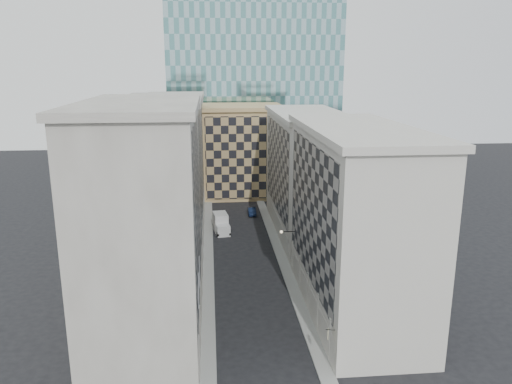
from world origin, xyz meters
TOP-DOWN VIEW (x-y plane):
  - sidewalk_west at (-5.25, 30.00)m, footprint 1.50×100.00m
  - sidewalk_east at (5.25, 30.00)m, footprint 1.50×100.00m
  - bldg_left_a at (-10.88, 11.00)m, footprint 10.80×22.80m
  - bldg_left_b at (-10.88, 33.00)m, footprint 10.80×22.80m
  - bldg_left_c at (-10.88, 55.00)m, footprint 10.80×22.80m
  - bldg_right_a at (10.88, 15.00)m, footprint 10.80×26.80m
  - bldg_right_b at (10.89, 42.00)m, footprint 10.80×28.80m
  - tan_block at (2.00, 67.90)m, footprint 16.80×14.80m
  - church_tower at (0.00, 82.00)m, footprint 7.20×7.20m
  - flagpoles_left at (-5.90, 6.00)m, footprint 0.10×6.33m
  - bracket_lamp at (4.38, 24.00)m, footprint 1.98×0.36m
  - box_truck at (-3.09, 42.94)m, footprint 2.93×5.66m
  - dark_car at (2.81, 52.05)m, footprint 1.44×3.98m
  - shop_sign at (5.42, 3.00)m, footprint 0.82×0.72m

SIDE VIEW (x-z plane):
  - sidewalk_west at x=-5.25m, z-range 0.00..0.15m
  - sidewalk_east at x=5.25m, z-range 0.00..0.15m
  - dark_car at x=2.81m, z-range 0.00..1.31m
  - box_truck at x=-3.09m, z-range -0.19..2.78m
  - shop_sign at x=5.42m, z-range 3.43..4.24m
  - bracket_lamp at x=4.38m, z-range 6.02..6.38m
  - flagpoles_left at x=-5.90m, z-range 6.83..9.17m
  - tan_block at x=2.00m, z-range 0.04..18.84m
  - bldg_right_b at x=10.89m, z-range 0.00..19.70m
  - bldg_right_a at x=10.88m, z-range -0.03..20.67m
  - bldg_left_c at x=-10.88m, z-range -0.02..21.68m
  - bldg_left_b at x=-10.88m, z-range -0.03..22.67m
  - bldg_left_a at x=-10.88m, z-range -0.03..23.67m
  - church_tower at x=0.00m, z-range 1.20..52.70m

